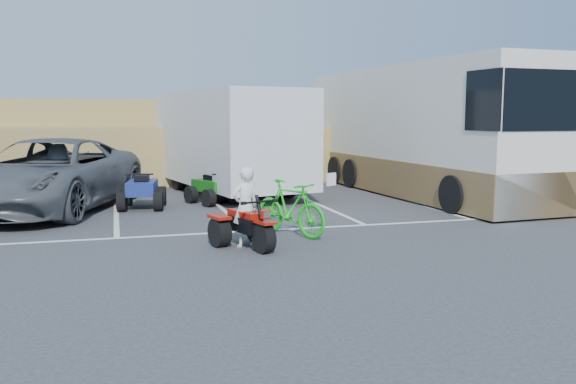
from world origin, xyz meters
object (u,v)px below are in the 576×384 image
object	(u,v)px
grey_pickup	(49,175)
quad_atv_blue	(143,208)
cargo_trailer	(230,139)
quad_atv_green	(213,204)
green_dirt_bike	(290,208)
rv_motorhome	(420,140)
rider	(245,207)
red_trike_atv	(250,248)

from	to	relation	value
grey_pickup	quad_atv_blue	world-z (taller)	grey_pickup
cargo_trailer	quad_atv_green	xyz separation A→B (m)	(-0.89, -2.04, -1.73)
grey_pickup	quad_atv_blue	bearing A→B (deg)	12.64
green_dirt_bike	quad_atv_green	xyz separation A→B (m)	(-0.83, 4.96, -0.57)
cargo_trailer	quad_atv_blue	world-z (taller)	cargo_trailer
quad_atv_blue	quad_atv_green	world-z (taller)	quad_atv_blue
quad_atv_green	rv_motorhome	bearing A→B (deg)	-19.95
rv_motorhome	quad_atv_blue	world-z (taller)	rv_motorhome
cargo_trailer	grey_pickup	bearing A→B (deg)	-168.68
cargo_trailer	rv_motorhome	size ratio (longest dim) A/B	0.66
rider	quad_atv_blue	world-z (taller)	rider
grey_pickup	red_trike_atv	bearing A→B (deg)	-36.02
red_trike_atv	quad_atv_blue	world-z (taller)	quad_atv_blue
quad_atv_blue	red_trike_atv	bearing A→B (deg)	-64.07
red_trike_atv	quad_atv_blue	xyz separation A→B (m)	(-1.70, 5.53, 0.00)
rider	grey_pickup	bearing A→B (deg)	-72.57
green_dirt_bike	rv_motorhome	xyz separation A→B (m)	(5.81, 5.42, 1.11)
red_trike_atv	quad_atv_green	size ratio (longest dim) A/B	1.06
rv_motorhome	red_trike_atv	bearing A→B (deg)	-140.76
rv_motorhome	quad_atv_blue	size ratio (longest dim) A/B	7.17
quad_atv_blue	quad_atv_green	bearing A→B (deg)	20.37
rider	quad_atv_green	distance (m)	5.84
grey_pickup	quad_atv_blue	distance (m)	2.51
green_dirt_bike	grey_pickup	distance (m)	7.02
red_trike_atv	grey_pickup	size ratio (longest dim) A/B	0.22
red_trike_atv	cargo_trailer	world-z (taller)	cargo_trailer
green_dirt_bike	quad_atv_blue	bearing A→B (deg)	91.42
rider	quad_atv_green	world-z (taller)	rider
red_trike_atv	grey_pickup	world-z (taller)	grey_pickup
green_dirt_bike	rv_motorhome	world-z (taller)	rv_motorhome
rv_motorhome	grey_pickup	bearing A→B (deg)	179.37
red_trike_atv	grey_pickup	distance (m)	7.12
green_dirt_bike	rider	bearing A→B (deg)	-173.00
cargo_trailer	quad_atv_green	size ratio (longest dim) A/B	5.24
red_trike_atv	green_dirt_bike	bearing A→B (deg)	24.78
quad_atv_blue	rider	bearing A→B (deg)	-64.08
rider	quad_atv_green	size ratio (longest dim) A/B	1.09
grey_pickup	quad_atv_green	xyz separation A→B (m)	(4.24, 0.12, -0.93)
cargo_trailer	quad_atv_green	world-z (taller)	cargo_trailer
green_dirt_bike	grey_pickup	size ratio (longest dim) A/B	0.28
rider	quad_atv_blue	xyz separation A→B (m)	(-1.65, 5.39, -0.76)
rv_motorhome	rider	bearing A→B (deg)	-141.59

